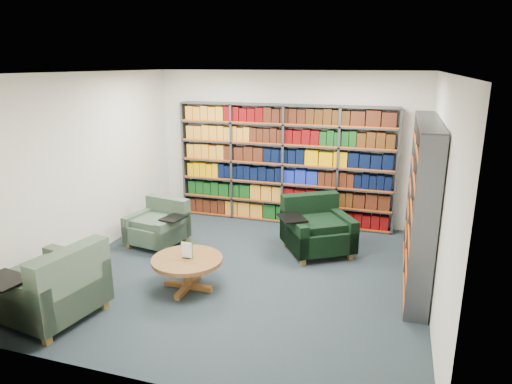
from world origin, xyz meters
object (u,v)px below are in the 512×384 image
(coffee_table, at_px, (187,264))
(chair_green_right, at_px, (315,229))
(chair_teal_front, at_px, (55,290))
(chair_teal_left, at_px, (160,226))

(coffee_table, bearing_deg, chair_green_right, 52.95)
(coffee_table, bearing_deg, chair_teal_front, -135.40)
(chair_teal_front, distance_m, coffee_table, 1.62)
(chair_green_right, bearing_deg, coffee_table, -127.05)
(chair_teal_left, relative_size, chair_green_right, 0.78)
(chair_teal_left, bearing_deg, chair_green_right, 10.73)
(chair_teal_left, height_order, chair_green_right, chair_green_right)
(chair_green_right, relative_size, chair_teal_front, 1.03)
(chair_teal_front, height_order, coffee_table, chair_teal_front)
(chair_green_right, bearing_deg, chair_teal_front, -130.51)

